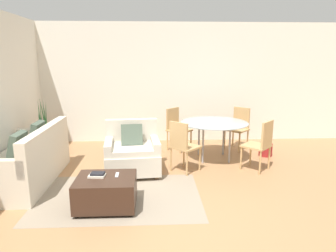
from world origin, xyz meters
TOP-DOWN VIEW (x-y plane):
  - ground_plane at (0.00, 0.00)m, footprint 20.00×20.00m
  - wall_back at (0.00, 3.69)m, footprint 12.00×0.06m
  - area_rug at (-0.72, 0.63)m, footprint 2.30×1.57m
  - couch at (-2.24, 1.25)m, footprint 0.93×1.88m
  - armchair at (-0.59, 1.57)m, footprint 0.97×0.89m
  - ottoman at (-0.85, 0.33)m, footprint 0.77×0.64m
  - book_stack at (-0.97, 0.38)m, footprint 0.22×0.16m
  - tv_remote_primary at (-0.71, 0.42)m, footprint 0.05×0.16m
  - potted_plant at (-2.44, 2.66)m, footprint 0.38×0.38m
  - dining_table at (0.96, 2.24)m, footprint 1.30×1.30m
  - dining_chair_near_left at (0.27, 1.55)m, footprint 0.59×0.59m
  - dining_chair_near_right at (1.64, 1.55)m, footprint 0.59×0.59m
  - dining_chair_far_left at (0.27, 2.92)m, footprint 0.59×0.59m
  - dining_chair_far_right at (1.64, 2.92)m, footprint 0.59×0.59m
  - potted_plant_small at (2.06, 2.37)m, footprint 0.27×0.27m

SIDE VIEW (x-z plane):
  - ground_plane at x=0.00m, z-range 0.00..0.00m
  - area_rug at x=-0.72m, z-range 0.00..0.01m
  - potted_plant_small at x=2.06m, z-range -0.19..0.57m
  - ottoman at x=-0.85m, z-range 0.02..0.43m
  - potted_plant at x=-2.44m, z-range -0.34..0.87m
  - couch at x=-2.24m, z-range -0.15..0.75m
  - armchair at x=-0.59m, z-range -0.10..0.79m
  - tv_remote_primary at x=-0.71m, z-range 0.41..0.42m
  - book_stack at x=-0.97m, z-range 0.41..0.46m
  - dining_chair_near_left at x=0.27m, z-range 0.07..0.97m
  - dining_chair_near_right at x=1.64m, z-range 0.07..0.97m
  - dining_chair_far_left at x=0.27m, z-range 0.07..0.97m
  - dining_chair_far_right at x=1.64m, z-range 0.07..0.97m
  - dining_table at x=0.96m, z-range 0.30..1.04m
  - wall_back at x=0.00m, z-range 0.00..2.75m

